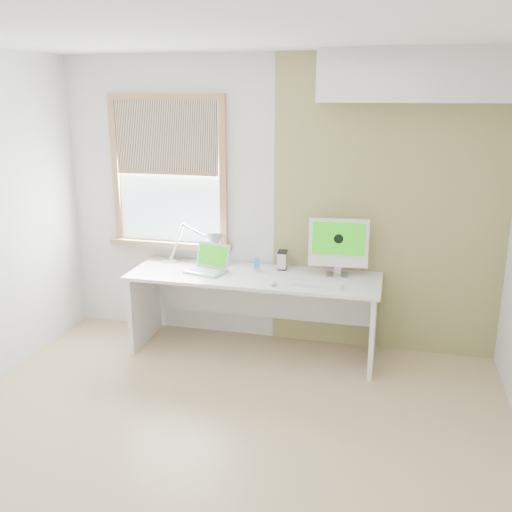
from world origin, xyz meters
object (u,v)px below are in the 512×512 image
(desk, at_px, (255,293))
(desk_lamp, at_px, (206,245))
(imac, at_px, (338,244))
(external_drive, at_px, (282,260))
(laptop, at_px, (209,265))

(desk, bearing_deg, desk_lamp, 167.84)
(desk_lamp, relative_size, imac, 1.27)
(desk_lamp, xyz_separation_m, external_drive, (0.70, 0.07, -0.12))
(desk_lamp, bearing_deg, external_drive, 5.67)
(laptop, height_order, imac, imac)
(desk, relative_size, imac, 4.26)
(desk_lamp, bearing_deg, desk, -12.16)
(desk, height_order, external_drive, external_drive)
(external_drive, relative_size, imac, 0.32)
(laptop, xyz_separation_m, external_drive, (0.62, 0.22, 0.02))
(desk_lamp, bearing_deg, laptop, -63.23)
(desk, distance_m, external_drive, 0.39)
(desk, height_order, desk_lamp, desk_lamp)
(imac, bearing_deg, laptop, -172.58)
(external_drive, bearing_deg, desk, -139.97)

